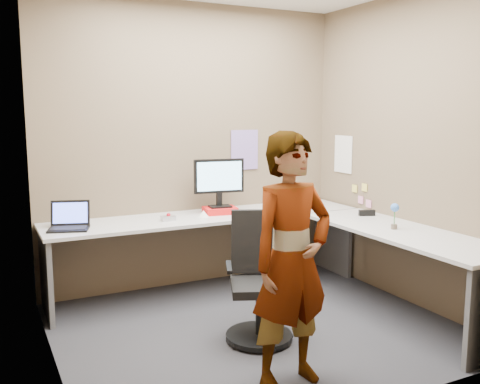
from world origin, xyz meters
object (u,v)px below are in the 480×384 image
monitor (219,179)px  person (292,261)px  office_chair (258,288)px  desk (280,239)px

monitor → person: 1.91m
office_chair → person: bearing=-78.4°
monitor → office_chair: bearing=-92.2°
desk → person: size_ratio=1.89×
office_chair → monitor: bearing=102.6°
monitor → office_chair: monitor is taller
office_chair → person: person is taller
desk → monitor: (-0.29, 0.63, 0.47)m
desk → monitor: 0.84m
desk → person: (-0.64, -1.22, 0.20)m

